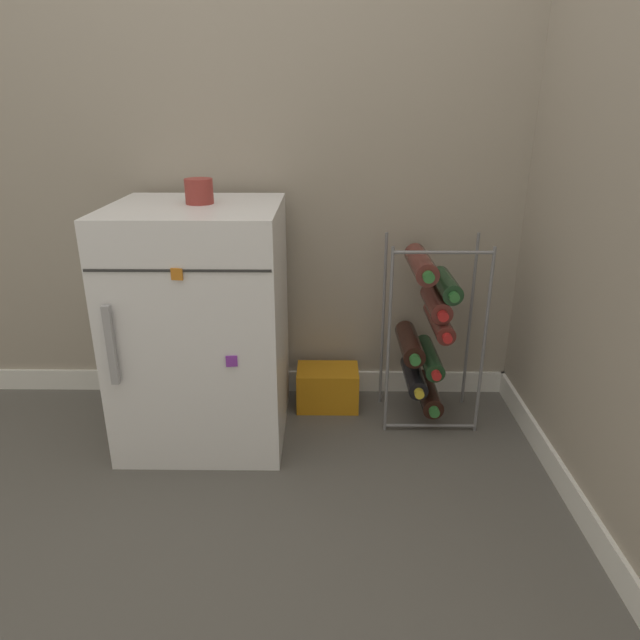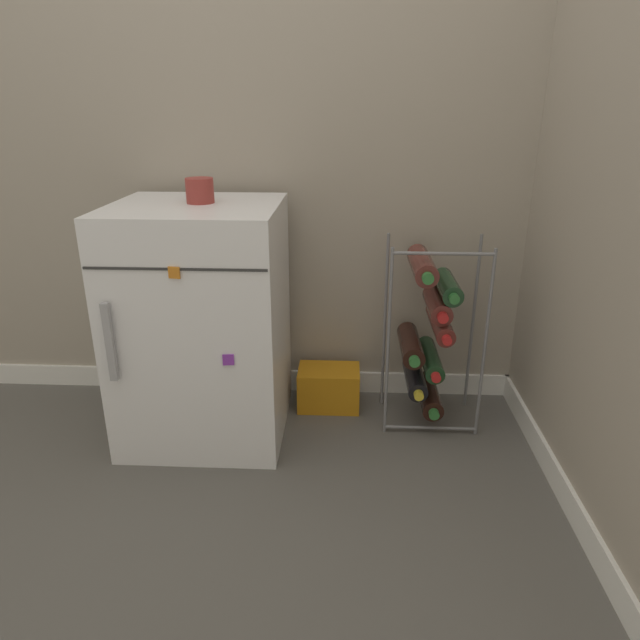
{
  "view_description": "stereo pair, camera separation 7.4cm",
  "coord_description": "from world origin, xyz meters",
  "views": [
    {
      "loc": [
        0.09,
        -1.63,
        1.17
      ],
      "look_at": [
        0.07,
        0.32,
        0.43
      ],
      "focal_mm": 32.0,
      "sensor_mm": 36.0,
      "label": 1
    },
    {
      "loc": [
        0.16,
        -1.63,
        1.17
      ],
      "look_at": [
        0.07,
        0.32,
        0.43
      ],
      "focal_mm": 32.0,
      "sensor_mm": 36.0,
      "label": 2
    }
  ],
  "objects": [
    {
      "name": "soda_box",
      "position": [
        0.1,
        0.44,
        0.08
      ],
      "size": [
        0.25,
        0.17,
        0.16
      ],
      "color": "orange",
      "rests_on": "ground_plane"
    },
    {
      "name": "wine_rack",
      "position": [
        0.47,
        0.36,
        0.37
      ],
      "size": [
        0.35,
        0.33,
        0.72
      ],
      "color": "slate",
      "rests_on": "ground_plane"
    },
    {
      "name": "fridge_top_cup",
      "position": [
        -0.33,
        0.29,
        0.89
      ],
      "size": [
        0.09,
        0.09,
        0.08
      ],
      "color": "maroon",
      "rests_on": "mini_fridge"
    },
    {
      "name": "mini_fridge",
      "position": [
        -0.35,
        0.26,
        0.43
      ],
      "size": [
        0.57,
        0.57,
        0.85
      ],
      "color": "white",
      "rests_on": "ground_plane"
    },
    {
      "name": "wall_back",
      "position": [
        0.0,
        0.61,
        1.24
      ],
      "size": [
        6.71,
        0.07,
        2.5
      ],
      "color": "#9E9384",
      "rests_on": "ground_plane"
    },
    {
      "name": "ground_plane",
      "position": [
        0.0,
        0.0,
        0.0
      ],
      "size": [
        14.0,
        14.0,
        0.0
      ],
      "primitive_type": "plane",
      "color": "#56544F"
    }
  ]
}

